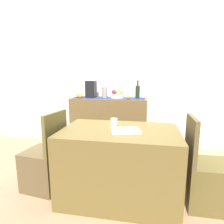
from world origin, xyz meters
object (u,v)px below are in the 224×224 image
object	(u,v)px
chair_near_window	(45,166)
chair_by_corner	(206,180)
ceramic_vase	(105,93)
dining_table	(120,163)
open_book	(126,131)
fruit_bowl	(117,96)
wine_bottle	(138,92)
coffee_maker	(91,89)
coffee_cup	(114,123)
sideboard_console	(109,123)

from	to	relation	value
chair_near_window	chair_by_corner	size ratio (longest dim) A/B	1.00
ceramic_vase	dining_table	world-z (taller)	ceramic_vase
open_book	fruit_bowl	bearing A→B (deg)	87.61
wine_bottle	coffee_maker	xyz separation A→B (m)	(-0.80, 0.00, 0.03)
dining_table	chair_by_corner	distance (m)	0.86
fruit_bowl	chair_by_corner	bearing A→B (deg)	-51.47
coffee_maker	dining_table	xyz separation A→B (m)	(0.71, -1.38, -0.67)
coffee_cup	chair_by_corner	size ratio (longest dim) A/B	0.11
open_book	chair_by_corner	bearing A→B (deg)	-10.66
dining_table	open_book	bearing A→B (deg)	-39.08
chair_near_window	chair_by_corner	xyz separation A→B (m)	(1.72, 0.00, 0.00)
wine_bottle	dining_table	bearing A→B (deg)	-94.09
sideboard_console	open_book	size ratio (longest dim) A/B	4.66
dining_table	open_book	distance (m)	0.39
ceramic_vase	open_book	world-z (taller)	ceramic_vase
sideboard_console	open_book	distance (m)	1.54
fruit_bowl	coffee_cup	world-z (taller)	fruit_bowl
fruit_bowl	coffee_maker	distance (m)	0.48
ceramic_vase	chair_by_corner	bearing A→B (deg)	-46.31
open_book	chair_by_corner	xyz separation A→B (m)	(0.79, 0.05, -0.48)
coffee_cup	chair_by_corner	world-z (taller)	chair_by_corner
fruit_bowl	dining_table	bearing A→B (deg)	-80.06
fruit_bowl	wine_bottle	distance (m)	0.35
sideboard_console	ceramic_vase	distance (m)	0.54
sideboard_console	ceramic_vase	size ratio (longest dim) A/B	6.91
sideboard_console	wine_bottle	size ratio (longest dim) A/B	4.25
fruit_bowl	ceramic_vase	world-z (taller)	ceramic_vase
open_book	dining_table	bearing A→B (deg)	126.44
coffee_maker	coffee_cup	xyz separation A→B (m)	(0.63, -1.30, -0.25)
wine_bottle	open_book	bearing A→B (deg)	-91.34
sideboard_console	fruit_bowl	size ratio (longest dim) A/B	5.26
wine_bottle	ceramic_vase	bearing A→B (deg)	180.00
fruit_bowl	coffee_maker	bearing A→B (deg)	180.00
open_book	coffee_cup	distance (m)	0.20
fruit_bowl	coffee_maker	world-z (taller)	coffee_maker
coffee_maker	ceramic_vase	distance (m)	0.25
chair_by_corner	open_book	bearing A→B (deg)	-176.19
open_book	coffee_cup	bearing A→B (deg)	122.60
open_book	chair_near_window	bearing A→B (deg)	162.38
ceramic_vase	dining_table	xyz separation A→B (m)	(0.46, -1.38, -0.61)
dining_table	chair_by_corner	xyz separation A→B (m)	(0.86, -0.00, -0.10)
ceramic_vase	chair_by_corner	world-z (taller)	ceramic_vase
wine_bottle	ceramic_vase	world-z (taller)	wine_bottle
ceramic_vase	open_book	xyz separation A→B (m)	(0.53, -1.43, -0.24)
fruit_bowl	open_book	size ratio (longest dim) A/B	0.89
wine_bottle	coffee_cup	world-z (taller)	wine_bottle
sideboard_console	coffee_cup	distance (m)	1.38
ceramic_vase	wine_bottle	bearing A→B (deg)	-0.00
ceramic_vase	chair_near_window	world-z (taller)	ceramic_vase
open_book	coffee_cup	xyz separation A→B (m)	(-0.14, 0.13, 0.04)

